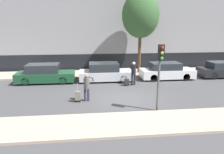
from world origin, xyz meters
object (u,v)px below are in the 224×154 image
parked_car_2 (166,71)px  bare_tree_near_crossing (141,15)px  traffic_light (160,64)px  pedestrian_left (87,86)px  trolley_left (78,96)px  trolley_right (127,82)px  pedestrian_right (134,72)px  parked_bicycle (169,68)px  parked_car_3 (224,70)px  parked_car_0 (45,74)px  parked_car_1 (105,73)px

parked_car_2 → bare_tree_near_crossing: size_ratio=0.61×
traffic_light → pedestrian_left: bearing=150.9°
trolley_left → trolley_right: 4.75m
trolley_left → traffic_light: (4.29, -1.98, 2.17)m
pedestrian_left → pedestrian_right: bearing=30.8°
traffic_light → parked_bicycle: (4.11, 9.16, -2.06)m
trolley_right → traffic_light: bearing=-81.7°
parked_car_3 → parked_bicycle: bearing=152.4°
pedestrian_right → parked_car_2: bearing=12.8°
parked_car_2 → traffic_light: (-2.97, -6.90, 1.89)m
parked_car_0 → parked_car_2: (10.01, 0.08, -0.03)m
parked_car_0 → parked_car_1: size_ratio=1.05×
parked_car_3 → traffic_light: bearing=-139.7°
trolley_left → pedestrian_right: bearing=39.1°
bare_tree_near_crossing → parked_car_2: bearing=-52.1°
parked_car_0 → trolley_right: size_ratio=4.23×
parked_car_2 → parked_car_3: 5.28m
pedestrian_right → trolley_left: bearing=-154.9°
pedestrian_right → parked_bicycle: 5.84m
traffic_light → pedestrian_right: bearing=92.4°
trolley_left → traffic_light: size_ratio=0.33×
trolley_right → bare_tree_near_crossing: bearing=65.0°
parked_car_2 → pedestrian_right: bearing=-153.2°
pedestrian_right → bare_tree_near_crossing: (1.37, 3.95, 4.28)m
parked_car_3 → bare_tree_near_crossing: bearing=162.5°
parked_car_2 → parked_car_3: parked_car_2 is taller
parked_car_0 → parked_car_2: size_ratio=1.01×
parked_car_3 → trolley_right: size_ratio=4.20×
bare_tree_near_crossing → pedestrian_right: bearing=-109.2°
parked_car_3 → trolley_left: (-12.54, -5.02, -0.26)m
parked_car_0 → bare_tree_near_crossing: bearing=16.4°
parked_car_0 → parked_bicycle: parked_car_0 is taller
trolley_right → parked_bicycle: 6.31m
pedestrian_right → traffic_light: (0.22, -5.28, 1.52)m
pedestrian_left → bare_tree_near_crossing: bare_tree_near_crossing is taller
traffic_light → bare_tree_near_crossing: bare_tree_near_crossing is taller
parked_car_1 → pedestrian_right: size_ratio=2.38×
parked_car_0 → bare_tree_near_crossing: size_ratio=0.62×
parked_car_2 → traffic_light: bearing=-113.3°
parked_car_0 → traffic_light: (7.04, -6.82, 1.86)m
parked_car_2 → parked_car_1: bearing=-179.6°
trolley_left → trolley_right: size_ratio=1.12×
pedestrian_right → bare_tree_near_crossing: 5.99m
parked_car_1 → parked_car_2: bearing=0.4°
pedestrian_left → parked_car_3: bearing=10.9°
parked_car_3 → trolley_left: 13.51m
pedestrian_right → traffic_light: 5.50m
parked_car_1 → parked_bicycle: size_ratio=2.43×
parked_car_1 → parked_bicycle: parked_car_1 is taller
pedestrian_right → trolley_right: (-0.53, -0.13, -0.71)m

